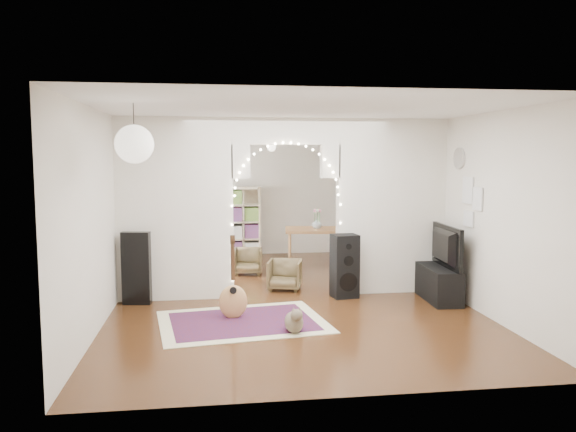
{
  "coord_description": "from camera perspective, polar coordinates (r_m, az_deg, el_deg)",
  "views": [
    {
      "loc": [
        -1.12,
        -8.4,
        2.12
      ],
      "look_at": [
        0.07,
        0.3,
        1.19
      ],
      "focal_mm": 35.0,
      "sensor_mm": 36.0,
      "label": 1
    }
  ],
  "objects": [
    {
      "name": "guitar_case",
      "position": [
        8.37,
        -15.14,
        -5.14
      ],
      "size": [
        0.42,
        0.2,
        1.05
      ],
      "primitive_type": "cube",
      "rotation": [
        0.0,
        0.0,
        -0.16
      ],
      "color": "black",
      "rests_on": "floor"
    },
    {
      "name": "tabby_cat",
      "position": [
        6.89,
        0.64,
        -10.63
      ],
      "size": [
        0.25,
        0.54,
        0.35
      ],
      "rotation": [
        0.0,
        0.0,
        0.07
      ],
      "color": "brown",
      "rests_on": "floor"
    },
    {
      "name": "wall_right",
      "position": [
        9.18,
        15.44,
        1.0
      ],
      "size": [
        0.02,
        7.5,
        2.7
      ],
      "primitive_type": "cube",
      "color": "silver",
      "rests_on": "floor"
    },
    {
      "name": "window",
      "position": [
        10.31,
        -15.34,
        2.36
      ],
      "size": [
        0.04,
        1.2,
        1.4
      ],
      "primitive_type": "cube",
      "color": "white",
      "rests_on": "wall_left"
    },
    {
      "name": "wall_left",
      "position": [
        8.55,
        -17.08,
        0.6
      ],
      "size": [
        0.02,
        7.5,
        2.7
      ],
      "primitive_type": "cube",
      "color": "silver",
      "rests_on": "floor"
    },
    {
      "name": "dining_chair_left",
      "position": [
        9.02,
        -0.35,
        -5.99
      ],
      "size": [
        0.63,
        0.64,
        0.48
      ],
      "primitive_type": "imported",
      "rotation": [
        0.0,
        0.0,
        -0.25
      ],
      "color": "brown",
      "rests_on": "floor"
    },
    {
      "name": "floor",
      "position": [
        8.74,
        -0.22,
        -8.02
      ],
      "size": [
        7.5,
        7.5,
        0.0
      ],
      "primitive_type": "plane",
      "color": "black",
      "rests_on": "ground"
    },
    {
      "name": "bookcase",
      "position": [
        11.97,
        -6.32,
        -0.61
      ],
      "size": [
        1.5,
        0.69,
        1.49
      ],
      "primitive_type": "cube",
      "rotation": [
        0.0,
        0.0,
        -0.23
      ],
      "color": "#C0A88B",
      "rests_on": "floor"
    },
    {
      "name": "divider_wall",
      "position": [
        8.5,
        -0.23,
        1.34
      ],
      "size": [
        5.0,
        0.2,
        2.7
      ],
      "color": "silver",
      "rests_on": "floor"
    },
    {
      "name": "wall_back",
      "position": [
        12.23,
        -2.55,
        2.41
      ],
      "size": [
        5.0,
        0.02,
        2.7
      ],
      "primitive_type": "cube",
      "color": "silver",
      "rests_on": "floor"
    },
    {
      "name": "tv",
      "position": [
        8.55,
        15.16,
        -3.0
      ],
      "size": [
        0.19,
        1.08,
        0.62
      ],
      "primitive_type": "imported",
      "rotation": [
        0.0,
        0.0,
        1.53
      ],
      "color": "black",
      "rests_on": "media_console"
    },
    {
      "name": "paper_lantern",
      "position": [
        6.05,
        -15.35,
        7.06
      ],
      "size": [
        0.4,
        0.4,
        0.4
      ],
      "primitive_type": "sphere",
      "color": "white",
      "rests_on": "ceiling"
    },
    {
      "name": "ceiling_fan",
      "position": [
        10.46,
        -1.68,
        7.56
      ],
      "size": [
        1.1,
        1.1,
        0.3
      ],
      "primitive_type": null,
      "color": "gold",
      "rests_on": "ceiling"
    },
    {
      "name": "floor_speaker",
      "position": [
        8.54,
        5.77,
        -5.08
      ],
      "size": [
        0.41,
        0.38,
        0.96
      ],
      "rotation": [
        0.0,
        0.0,
        0.14
      ],
      "color": "black",
      "rests_on": "floor"
    },
    {
      "name": "flower_vase",
      "position": [
        10.73,
        2.95,
        -0.78
      ],
      "size": [
        0.2,
        0.2,
        0.19
      ],
      "primitive_type": "imported",
      "rotation": [
        0.0,
        0.0,
        -0.13
      ],
      "color": "silver",
      "rests_on": "dining_table"
    },
    {
      "name": "acoustic_guitar",
      "position": [
        7.43,
        -5.61,
        -7.31
      ],
      "size": [
        0.4,
        0.27,
        0.94
      ],
      "rotation": [
        0.0,
        0.0,
        0.39
      ],
      "color": "tan",
      "rests_on": "floor"
    },
    {
      "name": "dining_table",
      "position": [
        10.75,
        2.94,
        -1.67
      ],
      "size": [
        1.29,
        0.95,
        0.76
      ],
      "rotation": [
        0.0,
        0.0,
        -0.13
      ],
      "color": "brown",
      "rests_on": "floor"
    },
    {
      "name": "ceiling",
      "position": [
        8.5,
        -0.23,
        9.94
      ],
      "size": [
        5.0,
        7.5,
        0.02
      ],
      "primitive_type": "cube",
      "color": "white",
      "rests_on": "wall_back"
    },
    {
      "name": "media_console",
      "position": [
        8.65,
        15.06,
        -6.67
      ],
      "size": [
        0.44,
        1.02,
        0.5
      ],
      "primitive_type": "cube",
      "rotation": [
        0.0,
        0.0,
        -0.04
      ],
      "color": "black",
      "rests_on": "floor"
    },
    {
      "name": "picture_frames",
      "position": [
        8.25,
        18.07,
        1.42
      ],
      "size": [
        0.02,
        0.5,
        0.7
      ],
      "primitive_type": null,
      "color": "white",
      "rests_on": "wall_right"
    },
    {
      "name": "fairy_lights",
      "position": [
        8.37,
        -0.11,
        2.12
      ],
      "size": [
        1.64,
        0.04,
        1.6
      ],
      "primitive_type": null,
      "color": "#FFEABF",
      "rests_on": "divider_wall"
    },
    {
      "name": "wall_clock",
      "position": [
        8.59,
        17.04,
        5.63
      ],
      "size": [
        0.03,
        0.31,
        0.31
      ],
      "primitive_type": "cylinder",
      "rotation": [
        0.0,
        1.57,
        0.0
      ],
      "color": "white",
      "rests_on": "wall_right"
    },
    {
      "name": "area_rug",
      "position": [
        7.37,
        -4.64,
        -10.65
      ],
      "size": [
        2.29,
        1.85,
        0.02
      ],
      "primitive_type": "cube",
      "rotation": [
        0.0,
        0.0,
        0.14
      ],
      "color": "maroon",
      "rests_on": "floor"
    },
    {
      "name": "wall_front",
      "position": [
        4.84,
        5.64,
        -3.13
      ],
      "size": [
        5.0,
        0.02,
        2.7
      ],
      "primitive_type": "cube",
      "color": "silver",
      "rests_on": "floor"
    },
    {
      "name": "dining_chair_right",
      "position": [
        10.24,
        -4.08,
        -4.59
      ],
      "size": [
        0.55,
        0.57,
        0.47
      ],
      "primitive_type": "imported",
      "rotation": [
        0.0,
        0.0,
        -0.1
      ],
      "color": "brown",
      "rests_on": "floor"
    }
  ]
}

